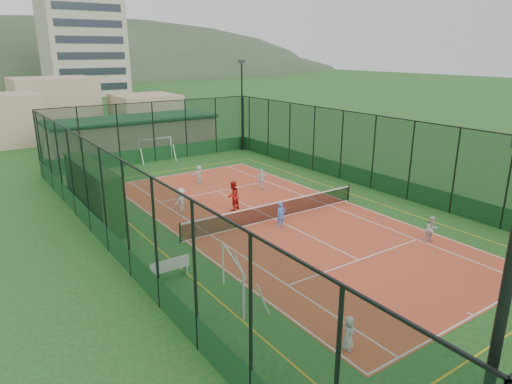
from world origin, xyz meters
TOP-DOWN VIEW (x-y plane):
  - ground at (0.00, 0.00)m, footprint 300.00×300.00m
  - court_slab at (0.00, 0.00)m, footprint 11.17×23.97m
  - tennis_net at (0.00, 0.00)m, footprint 11.67×0.12m
  - perimeter_fence at (0.00, 0.00)m, footprint 18.12×34.12m
  - floodlight_ne at (8.60, 16.60)m, footprint 0.60×0.26m
  - clubhouse at (0.00, 22.00)m, footprint 15.20×7.20m
  - apartment_tower at (12.00, 82.00)m, footprint 15.00×12.00m
  - hedge_left at (-8.30, 5.68)m, footprint 1.09×7.25m
  - white_bench at (-7.80, -3.10)m, footprint 1.74×0.50m
  - futsal_goal_near at (-6.53, -6.10)m, footprint 2.92×1.54m
  - futsal_goal_far at (0.07, 17.07)m, footprint 2.99×0.96m
  - child_near_left at (-5.08, -10.68)m, footprint 0.67×0.58m
  - child_near_mid at (-0.48, -1.20)m, footprint 0.53×0.37m
  - child_near_right at (4.39, -6.97)m, footprint 0.79×0.70m
  - child_far_left at (-3.79, 4.04)m, footprint 1.06×0.84m
  - child_far_right at (2.63, 4.97)m, footprint 0.90×0.75m
  - child_far_back at (-0.10, 8.80)m, footprint 1.26×0.77m
  - coach at (-1.13, 2.58)m, footprint 1.03×0.92m
  - tennis_balls at (-0.21, 1.10)m, footprint 3.65×1.33m

SIDE VIEW (x-z plane):
  - ground at x=0.00m, z-range 0.00..0.00m
  - court_slab at x=0.00m, z-range 0.00..0.01m
  - tennis_balls at x=-0.21m, z-range 0.01..0.08m
  - white_bench at x=-7.80m, z-range 0.00..0.98m
  - tennis_net at x=0.00m, z-range 0.00..1.06m
  - child_near_left at x=-5.08m, z-range 0.01..1.16m
  - child_far_back at x=-0.10m, z-range 0.01..1.30m
  - child_near_right at x=4.39m, z-range 0.01..1.35m
  - child_near_mid at x=-0.48m, z-range 0.01..1.39m
  - child_far_left at x=-3.79m, z-range 0.01..1.44m
  - child_far_right at x=2.63m, z-range 0.01..1.45m
  - coach at x=-1.13m, z-range 0.01..1.76m
  - futsal_goal_near at x=-6.53m, z-range 0.00..1.81m
  - futsal_goal_far at x=0.07m, z-range 0.00..1.91m
  - clubhouse at x=0.00m, z-range 0.00..3.15m
  - hedge_left at x=-8.30m, z-range 0.00..3.17m
  - perimeter_fence at x=0.00m, z-range 0.00..5.00m
  - floodlight_ne at x=8.60m, z-range 0.00..8.25m
  - apartment_tower at x=12.00m, z-range 0.00..30.00m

